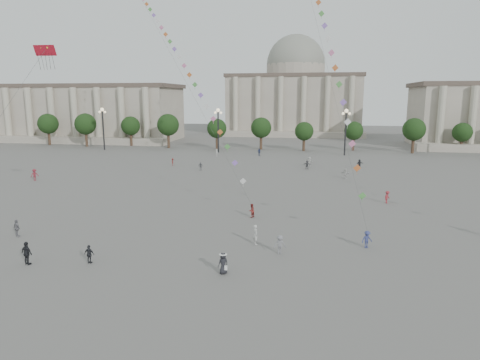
# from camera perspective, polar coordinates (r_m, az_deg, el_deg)

# --- Properties ---
(ground) EXTENTS (360.00, 360.00, 0.00)m
(ground) POSITION_cam_1_polar(r_m,az_deg,el_deg) (34.96, -5.00, -11.38)
(ground) COLOR #5A5755
(ground) RESTS_ON ground
(hall_west) EXTENTS (84.00, 26.22, 17.20)m
(hall_west) POSITION_cam_1_polar(r_m,az_deg,el_deg) (150.54, -23.77, 8.23)
(hall_west) COLOR gray
(hall_west) RESTS_ON ground
(hall_central) EXTENTS (48.30, 34.30, 35.50)m
(hall_central) POSITION_cam_1_polar(r_m,az_deg,el_deg) (160.61, 7.31, 11.25)
(hall_central) COLOR gray
(hall_central) RESTS_ON ground
(tree_row) EXTENTS (137.12, 5.12, 8.00)m
(tree_row) POSITION_cam_1_polar(r_m,az_deg,el_deg) (109.78, 5.74, 6.82)
(tree_row) COLOR #3B2A1D
(tree_row) RESTS_ON ground
(lamp_post_far_west) EXTENTS (2.00, 0.90, 10.65)m
(lamp_post_far_west) POSITION_cam_1_polar(r_m,az_deg,el_deg) (114.67, -17.82, 7.51)
(lamp_post_far_west) COLOR #262628
(lamp_post_far_west) RESTS_ON ground
(lamp_post_mid_west) EXTENTS (2.00, 0.90, 10.65)m
(lamp_post_mid_west) POSITION_cam_1_polar(r_m,az_deg,el_deg) (104.06, -2.93, 7.71)
(lamp_post_mid_west) COLOR #262628
(lamp_post_mid_west) RESTS_ON ground
(lamp_post_mid_east) EXTENTS (2.00, 0.90, 10.65)m
(lamp_post_mid_east) POSITION_cam_1_polar(r_m,az_deg,el_deg) (101.53, 13.93, 7.33)
(lamp_post_mid_east) COLOR #262628
(lamp_post_mid_east) RESTS_ON ground
(person_crowd_0) EXTENTS (1.04, 0.95, 1.70)m
(person_crowd_0) POSITION_cam_1_polar(r_m,az_deg,el_deg) (98.60, 2.56, 3.74)
(person_crowd_0) COLOR navy
(person_crowd_0) RESTS_ON ground
(person_crowd_2) EXTENTS (1.31, 1.42, 1.92)m
(person_crowd_2) POSITION_cam_1_polar(r_m,az_deg,el_deg) (76.51, -25.71, 0.63)
(person_crowd_2) COLOR maroon
(person_crowd_2) RESTS_ON ground
(person_crowd_4) EXTENTS (1.84, 1.21, 1.90)m
(person_crowd_4) POSITION_cam_1_polar(r_m,az_deg,el_deg) (84.40, 9.23, 2.45)
(person_crowd_4) COLOR silver
(person_crowd_4) RESTS_ON ground
(person_crowd_6) EXTENTS (1.17, 0.79, 1.68)m
(person_crowd_6) POSITION_cam_1_polar(r_m,az_deg,el_deg) (37.27, 5.34, -8.56)
(person_crowd_6) COLOR slate
(person_crowd_6) RESTS_ON ground
(person_crowd_7) EXTENTS (1.62, 0.62, 1.71)m
(person_crowd_7) POSITION_cam_1_polar(r_m,az_deg,el_deg) (72.84, 13.85, 0.85)
(person_crowd_7) COLOR silver
(person_crowd_7) RESTS_ON ground
(person_crowd_8) EXTENTS (1.08, 1.19, 1.61)m
(person_crowd_8) POSITION_cam_1_polar(r_m,az_deg,el_deg) (57.42, 19.04, -2.17)
(person_crowd_8) COLOR maroon
(person_crowd_8) RESTS_ON ground
(person_crowd_9) EXTENTS (1.55, 1.31, 1.67)m
(person_crowd_9) POSITION_cam_1_polar(r_m,az_deg,el_deg) (84.48, 15.64, 2.11)
(person_crowd_9) COLOR black
(person_crowd_9) RESTS_ON ground
(person_crowd_10) EXTENTS (0.43, 0.64, 1.71)m
(person_crowd_10) POSITION_cam_1_polar(r_m,az_deg,el_deg) (97.61, -3.10, 3.67)
(person_crowd_10) COLOR silver
(person_crowd_10) RESTS_ON ground
(person_crowd_12) EXTENTS (1.64, 0.87, 1.68)m
(person_crowd_12) POSITION_cam_1_polar(r_m,az_deg,el_deg) (81.10, 8.94, 2.04)
(person_crowd_12) COLOR #58575C
(person_crowd_12) RESTS_ON ground
(person_crowd_13) EXTENTS (0.67, 0.79, 1.83)m
(person_crowd_13) POSITION_cam_1_polar(r_m,az_deg,el_deg) (39.47, 2.10, -7.27)
(person_crowd_13) COLOR #BBBAB6
(person_crowd_13) RESTS_ON ground
(person_crowd_16) EXTENTS (0.96, 0.56, 1.53)m
(person_crowd_16) POSITION_cam_1_polar(r_m,az_deg,el_deg) (79.02, -5.29, 1.83)
(person_crowd_16) COLOR slate
(person_crowd_16) RESTS_ON ground
(person_crowd_17) EXTENTS (0.80, 1.08, 1.49)m
(person_crowd_17) POSITION_cam_1_polar(r_m,az_deg,el_deg) (85.02, -8.95, 2.38)
(person_crowd_17) COLOR maroon
(person_crowd_17) RESTS_ON ground
(tourist_1) EXTENTS (1.22, 0.77, 1.93)m
(tourist_1) POSITION_cam_1_polar(r_m,az_deg,el_deg) (38.77, -26.55, -8.73)
(tourist_1) COLOR black
(tourist_1) RESTS_ON ground
(tourist_3) EXTENTS (1.08, 0.82, 1.70)m
(tourist_3) POSITION_cam_1_polar(r_m,az_deg,el_deg) (46.75, -27.60, -5.71)
(tourist_3) COLOR slate
(tourist_3) RESTS_ON ground
(tourist_4) EXTENTS (0.94, 0.48, 1.54)m
(tourist_4) POSITION_cam_1_polar(r_m,az_deg,el_deg) (37.20, -19.45, -9.31)
(tourist_4) COLOR #222327
(tourist_4) RESTS_ON ground
(kite_flyer_0) EXTENTS (0.88, 0.96, 1.58)m
(kite_flyer_0) POSITION_cam_1_polar(r_m,az_deg,el_deg) (47.97, 1.55, -4.10)
(kite_flyer_0) COLOR maroon
(kite_flyer_0) RESTS_ON ground
(kite_flyer_1) EXTENTS (1.18, 0.99, 1.58)m
(kite_flyer_1) POSITION_cam_1_polar(r_m,az_deg,el_deg) (40.18, 16.57, -7.59)
(kite_flyer_1) COLOR navy
(kite_flyer_1) RESTS_ON ground
(hat_person) EXTENTS (0.97, 0.94, 1.69)m
(hat_person) POSITION_cam_1_polar(r_m,az_deg,el_deg) (33.16, -2.26, -10.97)
(hat_person) COLOR black
(hat_person) RESTS_ON ground
(dragon_kite) EXTENTS (2.23, 10.05, 25.35)m
(dragon_kite) POSITION_cam_1_polar(r_m,az_deg,el_deg) (48.83, -24.66, 14.41)
(dragon_kite) COLOR #AB1222
(dragon_kite) RESTS_ON ground
(kite_train_west) EXTENTS (28.41, 36.01, 57.69)m
(kite_train_west) POSITION_cam_1_polar(r_m,az_deg,el_deg) (69.16, -8.70, 16.40)
(kite_train_west) COLOR #3F3F3F
(kite_train_west) RESTS_ON ground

